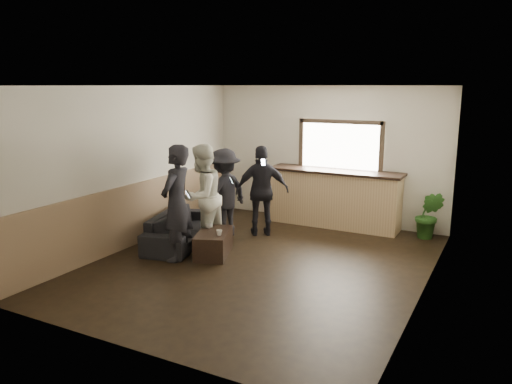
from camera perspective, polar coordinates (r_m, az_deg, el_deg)
The scene contains 12 objects.
ground at distance 8.08m, azimuth 0.50°, elevation -8.21°, with size 5.00×6.00×0.01m, color black.
room_shell at distance 8.05m, azimuth -4.16°, elevation 2.52°, with size 5.01×6.01×2.80m.
bar_counter at distance 10.18m, azimuth 8.97°, elevation -0.31°, with size 2.70×0.68×2.13m.
sofa at distance 9.11m, azimuth -8.49°, elevation -4.08°, with size 1.96×0.76×0.57m, color black.
coffee_table at distance 8.46m, azimuth -4.88°, elevation -5.86°, with size 0.50×0.91×0.40m, color black.
cup_a at distance 8.61m, azimuth -5.45°, elevation -3.85°, with size 0.11×0.11×0.09m, color silver.
cup_b at distance 8.19m, azimuth -4.23°, elevation -4.65°, with size 0.10×0.10×0.09m, color silver.
potted_plant at distance 9.77m, azimuth 19.17°, elevation -2.52°, with size 0.50×0.40×0.90m, color #2D6623.
person_a at distance 8.12m, azimuth -9.06°, elevation -1.26°, with size 0.54×0.74×1.90m.
person_b at distance 8.71m, azimuth -6.20°, elevation -0.52°, with size 0.71×0.90×1.82m.
person_c at distance 9.33m, azimuth -3.66°, elevation -0.12°, with size 0.85×1.19×1.66m.
person_d at distance 9.39m, azimuth 0.72°, elevation 0.13°, with size 1.07×0.89×1.71m.
Camera 1 is at (3.46, -6.74, 2.81)m, focal length 35.00 mm.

